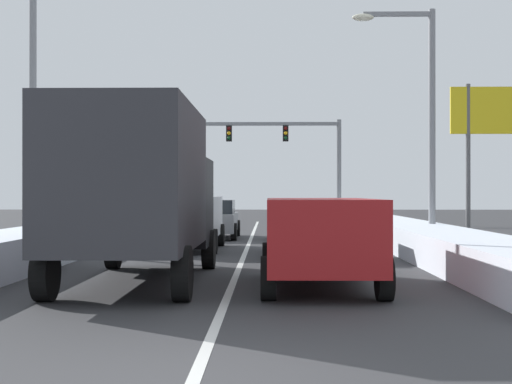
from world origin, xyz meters
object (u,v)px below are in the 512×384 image
(suv_red_right_lane_nearest, at_px, (319,234))
(street_lamp_right_mid, at_px, (420,104))
(sedan_charcoal_right_lane_second, at_px, (303,229))
(sedan_gray_center_lane_third, at_px, (213,219))
(street_lamp_left_mid, at_px, (43,69))
(box_truck_center_lane_nearest, at_px, (139,187))
(sedan_white_right_lane_third, at_px, (297,221))
(suv_silver_center_lane_second, at_px, (187,217))
(street_lamp_right_near, at_px, (512,51))
(roadside_sign_right, at_px, (498,127))
(traffic_light_gantry, at_px, (277,144))

(suv_red_right_lane_nearest, xyz_separation_m, street_lamp_right_mid, (3.88, 10.07, 3.61))
(sedan_charcoal_right_lane_second, xyz_separation_m, sedan_gray_center_lane_third, (-3.18, 8.46, 0.00))
(suv_red_right_lane_nearest, bearing_deg, street_lamp_left_mid, 132.16)
(suv_red_right_lane_nearest, bearing_deg, sedan_gray_center_lane_third, 101.42)
(box_truck_center_lane_nearest, relative_size, sedan_gray_center_lane_third, 1.60)
(sedan_white_right_lane_third, bearing_deg, street_lamp_left_mid, -147.11)
(suv_silver_center_lane_second, bearing_deg, street_lamp_right_near, -42.04)
(sedan_white_right_lane_third, xyz_separation_m, roadside_sign_right, (6.77, -2.00, 3.25))
(suv_silver_center_lane_second, distance_m, street_lamp_right_near, 11.30)
(traffic_light_gantry, bearing_deg, street_lamp_right_mid, -78.31)
(suv_red_right_lane_nearest, bearing_deg, street_lamp_right_near, 28.84)
(sedan_gray_center_lane_third, relative_size, roadside_sign_right, 0.82)
(traffic_light_gantry, bearing_deg, street_lamp_left_mid, -107.96)
(traffic_light_gantry, relative_size, roadside_sign_right, 1.93)
(suv_red_right_lane_nearest, height_order, traffic_light_gantry, traffic_light_gantry)
(traffic_light_gantry, xyz_separation_m, street_lamp_right_mid, (4.36, -21.08, -0.10))
(traffic_light_gantry, relative_size, street_lamp_right_near, 1.30)
(sedan_white_right_lane_third, distance_m, traffic_light_gantry, 17.92)
(sedan_charcoal_right_lane_second, height_order, sedan_gray_center_lane_third, same)
(sedan_charcoal_right_lane_second, height_order, sedan_white_right_lane_third, same)
(sedan_gray_center_lane_third, height_order, street_lamp_right_near, street_lamp_right_near)
(suv_silver_center_lane_second, height_order, street_lamp_left_mid, street_lamp_left_mid)
(sedan_gray_center_lane_third, height_order, traffic_light_gantry, traffic_light_gantry)
(sedan_charcoal_right_lane_second, distance_m, traffic_light_gantry, 24.31)
(traffic_light_gantry, bearing_deg, sedan_gray_center_lane_third, -99.80)
(street_lamp_right_mid, distance_m, street_lamp_left_mid, 11.80)
(sedan_charcoal_right_lane_second, height_order, suv_silver_center_lane_second, suv_silver_center_lane_second)
(suv_red_right_lane_nearest, distance_m, box_truck_center_lane_nearest, 3.64)
(box_truck_center_lane_nearest, height_order, roadside_sign_right, roadside_sign_right)
(suv_red_right_lane_nearest, distance_m, sedan_gray_center_lane_third, 15.95)
(sedan_gray_center_lane_third, xyz_separation_m, roadside_sign_right, (9.99, -3.95, 3.25))
(sedan_gray_center_lane_third, bearing_deg, traffic_light_gantry, 80.20)
(street_lamp_right_near, height_order, roadside_sign_right, street_lamp_right_near)
(suv_silver_center_lane_second, relative_size, traffic_light_gantry, 0.46)
(sedan_white_right_lane_third, distance_m, roadside_sign_right, 7.77)
(sedan_gray_center_lane_third, bearing_deg, suv_silver_center_lane_second, -93.55)
(suv_red_right_lane_nearest, height_order, sedan_gray_center_lane_third, suv_red_right_lane_nearest)
(street_lamp_left_mid, distance_m, roadside_sign_right, 15.02)
(sedan_gray_center_lane_third, distance_m, street_lamp_right_near, 15.76)
(sedan_gray_center_lane_third, relative_size, street_lamp_left_mid, 0.48)
(sedan_white_right_lane_third, relative_size, suv_silver_center_lane_second, 0.92)
(sedan_charcoal_right_lane_second, height_order, street_lamp_right_mid, street_lamp_right_mid)
(suv_silver_center_lane_second, distance_m, sedan_gray_center_lane_third, 6.14)
(suv_red_right_lane_nearest, relative_size, box_truck_center_lane_nearest, 0.68)
(suv_silver_center_lane_second, distance_m, street_lamp_left_mid, 6.28)
(suv_silver_center_lane_second, relative_size, street_lamp_right_mid, 0.64)
(traffic_light_gantry, distance_m, roadside_sign_right, 20.81)
(box_truck_center_lane_nearest, xyz_separation_m, sedan_gray_center_lane_third, (0.33, 15.05, -1.14))
(sedan_white_right_lane_third, height_order, roadside_sign_right, roadside_sign_right)
(street_lamp_left_mid, bearing_deg, sedan_gray_center_lane_third, 56.65)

